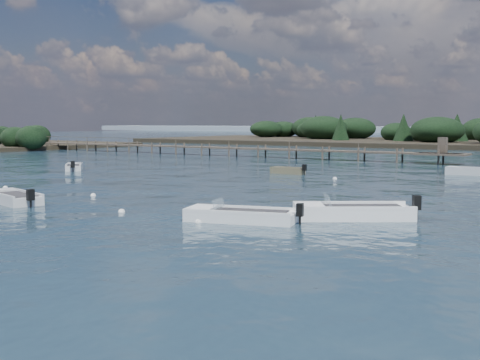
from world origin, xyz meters
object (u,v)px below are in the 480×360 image
Objects in this scene: tender_far_grey at (74,168)px; tender_far_grey_b at (468,173)px; dinghy_mid_white_a at (241,218)px; jetty at (233,148)px; tender_far_white at (288,172)px; dinghy_mid_grey at (13,200)px; dinghy_mid_white_b at (352,215)px.

tender_far_grey is 0.88× the size of tender_far_grey_b.
jetty is (-28.68, 40.60, 0.83)m from dinghy_mid_white_a.
tender_far_grey_b is 14.39m from tender_far_white.
dinghy_mid_grey is (14.39, -16.35, -0.01)m from tender_far_grey.
dinghy_mid_white_a is 29.08m from tender_far_grey_b.
dinghy_mid_grey is 23.85m from tender_far_white.
dinghy_mid_grey is at bearing -172.42° from dinghy_mid_white_a.
dinghy_mid_white_b is 49.32m from jetty.
jetty is at bearing 125.24° from dinghy_mid_white_a.
tender_far_white is (-12.53, -7.08, -0.03)m from tender_far_grey_b.
tender_far_grey is 0.70× the size of dinghy_mid_grey.
jetty reaches higher than tender_far_grey_b.
tender_far_grey is at bearing -157.27° from tender_far_white.
tender_far_white is at bearing -150.52° from tender_far_grey_b.
dinghy_mid_white_b reaches higher than dinghy_mid_white_a.
jetty is (-31.04, 11.62, 0.81)m from tender_far_grey_b.
jetty is at bearing 110.07° from dinghy_mid_grey.
tender_far_white is (-13.79, 18.55, -0.03)m from dinghy_mid_white_b.
dinghy_mid_white_b is at bearing -87.18° from tender_far_grey_b.
dinghy_mid_white_b is 33.19m from tender_far_grey.
dinghy_mid_grey is 0.07× the size of jetty.
tender_far_grey reaches higher than dinghy_mid_grey.
dinghy_mid_grey reaches higher than tender_far_white.
jetty is at bearing 134.70° from tender_far_white.
tender_far_white is at bearing 126.63° from dinghy_mid_white_b.
dinghy_mid_grey is (-13.21, -1.76, 0.01)m from dinghy_mid_white_a.
tender_far_grey is 21.78m from dinghy_mid_grey.
tender_far_grey is at bearing 131.35° from dinghy_mid_grey.
dinghy_mid_white_b is 1.62× the size of tender_far_grey.
tender_far_grey_b is (29.96, 14.39, 0.02)m from tender_far_grey.
dinghy_mid_grey is at bearing -48.65° from tender_far_grey.
dinghy_mid_white_b is 0.08× the size of jetty.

